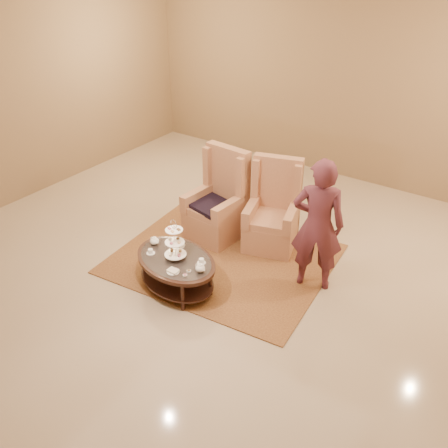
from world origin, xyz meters
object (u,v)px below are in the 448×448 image
Objects in this scene: armchair_right at (273,217)px; tea_table at (176,264)px; armchair_left at (219,207)px; person at (318,225)px.

tea_table is at bearing -123.01° from armchair_right.
armchair_right reaches higher than tea_table.
tea_table is 1.01× the size of armchair_left.
armchair_right is at bearing 87.88° from tea_table.
armchair_left is 0.82m from armchair_right.
person reaches higher than tea_table.
tea_table is at bearing -72.61° from armchair_left.
armchair_right is (0.47, 1.61, 0.07)m from tea_table.
person is at bearing 51.22° from tea_table.
person is at bearing -47.76° from armchair_right.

